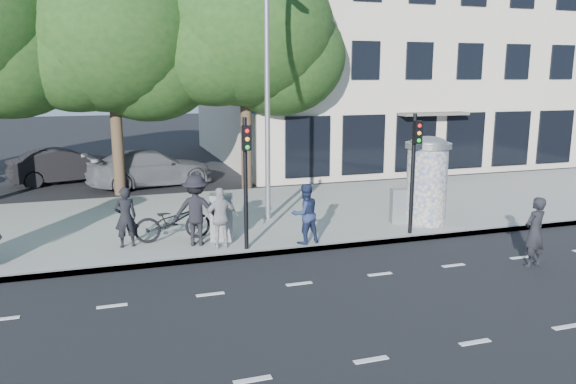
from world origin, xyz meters
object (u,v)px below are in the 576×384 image
object	(u,v)px
ped_b	(125,217)
ped_e	(221,218)
bicycle	(173,221)
cabinet_left	(222,217)
traffic_pole_near	(246,170)
ad_column_right	(427,178)
ped_c	(305,214)
cabinet_right	(399,206)
traffic_pole_far	(414,161)
car_mid	(65,166)
street_lamp	(268,68)
ped_d	(196,210)
car_right	(151,168)
man_road	(535,232)

from	to	relation	value
ped_b	ped_e	xyz separation A→B (m)	(2.35, -0.85, 0.00)
bicycle	cabinet_left	size ratio (longest dim) A/B	1.62
traffic_pole_near	ad_column_right	bearing A→B (deg)	8.89
ped_c	ped_e	size ratio (longest dim) A/B	1.01
cabinet_left	cabinet_right	xyz separation A→B (m)	(5.51, 0.14, -0.11)
traffic_pole_far	bicycle	xyz separation A→B (m)	(-6.52, 1.40, -1.54)
ped_b	car_mid	xyz separation A→B (m)	(-2.14, 10.99, -0.20)
ped_c	cabinet_right	xyz separation A→B (m)	(3.45, 1.13, -0.28)
street_lamp	ped_d	world-z (taller)	street_lamp
ped_b	traffic_pole_far	bearing A→B (deg)	162.21
traffic_pole_near	cabinet_right	xyz separation A→B (m)	(5.06, 1.19, -1.55)
cabinet_right	car_right	size ratio (longest dim) A/B	0.20
street_lamp	ped_e	world-z (taller)	street_lamp
ad_column_right	cabinet_left	world-z (taller)	ad_column_right
cabinet_left	traffic_pole_near	bearing A→B (deg)	-52.83
cabinet_left	car_right	distance (m)	9.34
ad_column_right	car_right	xyz separation A→B (m)	(-7.40, 9.41, -0.78)
traffic_pole_far	street_lamp	world-z (taller)	street_lamp
ped_c	ped_d	world-z (taller)	ped_d
man_road	car_right	world-z (taller)	man_road
ad_column_right	bicycle	distance (m)	7.58
street_lamp	cabinet_right	bearing A→B (deg)	-24.30
street_lamp	ped_b	distance (m)	6.04
traffic_pole_far	ped_e	world-z (taller)	traffic_pole_far
ped_c	ped_d	bearing A→B (deg)	-26.50
bicycle	man_road	bearing A→B (deg)	-122.95
ped_d	car_mid	world-z (taller)	ped_d
cabinet_left	ped_c	bearing A→B (deg)	-11.62
ped_c	cabinet_right	world-z (taller)	ped_c
ad_column_right	traffic_pole_far	bearing A→B (deg)	-137.79
car_right	cabinet_left	bearing A→B (deg)	173.57
ped_b	ped_d	world-z (taller)	ped_d
car_mid	car_right	xyz separation A→B (m)	(3.48, -1.86, 0.01)
ped_e	ped_b	bearing A→B (deg)	-25.19
traffic_pole_far	ped_e	size ratio (longest dim) A/B	2.13
ped_e	bicycle	distance (m)	1.57
street_lamp	cabinet_left	size ratio (longest dim) A/B	6.30
traffic_pole_far	cabinet_left	xyz separation A→B (m)	(-5.25, 1.05, -1.45)
cabinet_left	cabinet_right	world-z (taller)	cabinet_left
ped_b	cabinet_right	size ratio (longest dim) A/B	1.52
ped_b	ped_d	size ratio (longest dim) A/B	0.85
ped_b	car_mid	bearing A→B (deg)	-88.10
man_road	cabinet_right	world-z (taller)	man_road
ped_e	man_road	distance (m)	7.76
traffic_pole_near	ped_c	world-z (taller)	traffic_pole_near
traffic_pole_near	man_road	bearing A→B (deg)	-25.33
street_lamp	man_road	bearing A→B (deg)	-49.61
car_right	ped_d	bearing A→B (deg)	169.06
traffic_pole_near	traffic_pole_far	world-z (taller)	same
car_mid	man_road	bearing A→B (deg)	-157.52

